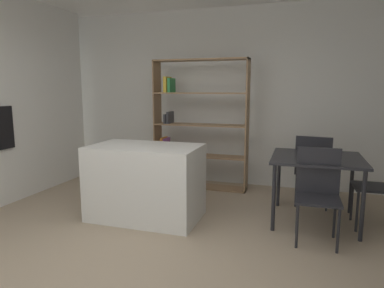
% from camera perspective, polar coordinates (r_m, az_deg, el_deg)
% --- Properties ---
extents(ground_plane, '(8.55, 8.55, 0.00)m').
position_cam_1_polar(ground_plane, '(3.38, -8.80, -18.54)').
color(ground_plane, tan).
extents(back_partition, '(6.22, 0.06, 2.85)m').
position_cam_1_polar(back_partition, '(5.72, 3.95, 7.73)').
color(back_partition, silver).
rests_on(back_partition, ground_plane).
extents(kitchen_island, '(1.31, 0.78, 0.90)m').
position_cam_1_polar(kitchen_island, '(4.21, -7.74, -6.30)').
color(kitchen_island, white).
rests_on(kitchen_island, ground_plane).
extents(open_bookshelf, '(1.49, 0.31, 2.02)m').
position_cam_1_polar(open_bookshelf, '(5.40, 0.60, 3.52)').
color(open_bookshelf, '#997551').
rests_on(open_bookshelf, ground_plane).
extents(dining_table, '(1.01, 0.98, 0.79)m').
position_cam_1_polar(dining_table, '(4.24, 20.11, -3.07)').
color(dining_table, '#232328').
rests_on(dining_table, ground_plane).
extents(dining_chair_far, '(0.50, 0.47, 0.96)m').
position_cam_1_polar(dining_chair_far, '(4.77, 19.62, -3.41)').
color(dining_chair_far, '#232328').
rests_on(dining_chair_far, ground_plane).
extents(dining_chair_near, '(0.44, 0.43, 0.96)m').
position_cam_1_polar(dining_chair_near, '(3.78, 20.27, -6.72)').
color(dining_chair_near, '#232328').
rests_on(dining_chair_near, ground_plane).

